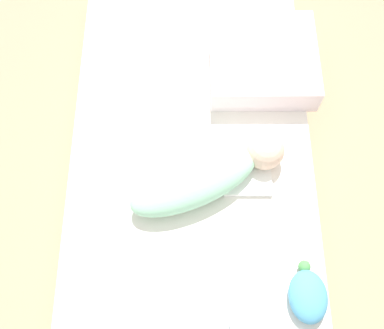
% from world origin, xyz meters
% --- Properties ---
extents(ground_plane, '(12.00, 12.00, 0.00)m').
position_xyz_m(ground_plane, '(0.00, 0.00, 0.00)').
color(ground_plane, '#9E8466').
extents(bed_mattress, '(1.54, 0.84, 0.15)m').
position_xyz_m(bed_mattress, '(0.00, 0.00, 0.07)').
color(bed_mattress, white).
rests_on(bed_mattress, ground_plane).
extents(burp_cloth, '(0.23, 0.16, 0.02)m').
position_xyz_m(burp_cloth, '(-0.04, -0.19, 0.16)').
color(burp_cloth, white).
rests_on(burp_cloth, bed_mattress).
extents(swaddled_baby, '(0.34, 0.54, 0.13)m').
position_xyz_m(swaddled_baby, '(-0.11, -0.06, 0.21)').
color(swaddled_baby, '#99D6B2').
rests_on(swaddled_baby, bed_mattress).
extents(pillow, '(0.37, 0.39, 0.11)m').
position_xyz_m(pillow, '(0.35, -0.27, 0.20)').
color(pillow, white).
rests_on(pillow, bed_mattress).
extents(turtle_plush, '(0.19, 0.12, 0.07)m').
position_xyz_m(turtle_plush, '(-0.49, -0.35, 0.19)').
color(turtle_plush, '#4C99C6').
rests_on(turtle_plush, bed_mattress).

